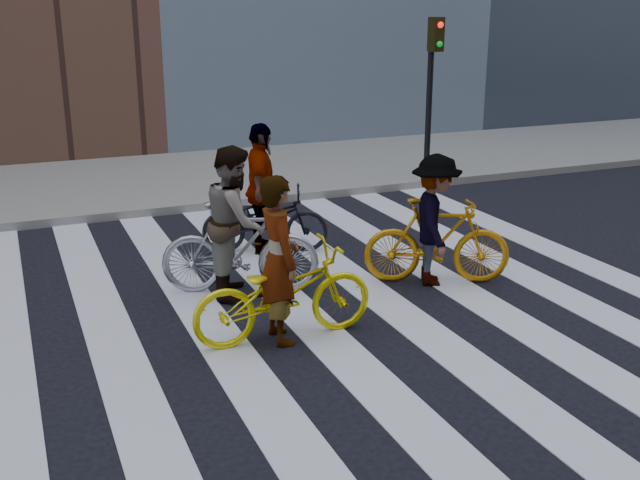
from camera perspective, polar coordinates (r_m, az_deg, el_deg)
ground at (r=9.25m, az=1.65°, el=-5.03°), size 100.00×100.00×0.00m
sidewalk_far at (r=16.05m, az=-9.59°, el=4.74°), size 100.00×5.00×0.15m
zebra_crosswalk at (r=9.25m, az=1.66°, el=-5.00°), size 8.25×10.00×0.01m
traffic_signal at (r=15.38m, az=8.56°, el=12.56°), size 0.22×0.42×3.33m
bike_yellow_left at (r=8.18m, az=-2.80°, el=-4.08°), size 2.05×0.74×1.07m
bike_silver_mid at (r=9.53m, az=-6.11°, el=-0.59°), size 2.07×1.23×1.20m
bike_yellow_right at (r=9.94m, az=8.91°, el=-0.08°), size 1.97×1.29×1.15m
bike_dark_rear at (r=11.13m, az=-4.22°, el=1.52°), size 1.98×1.27×0.98m
rider_left at (r=8.03m, az=-3.17°, el=-1.51°), size 0.45×0.68×1.86m
rider_mid at (r=9.42m, az=-6.47°, el=1.42°), size 1.00×1.12×1.91m
rider_right at (r=9.84m, az=8.75°, el=1.49°), size 1.05×1.29×1.73m
rider_rear at (r=10.99m, az=-4.52°, el=3.88°), size 0.84×1.23×1.93m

